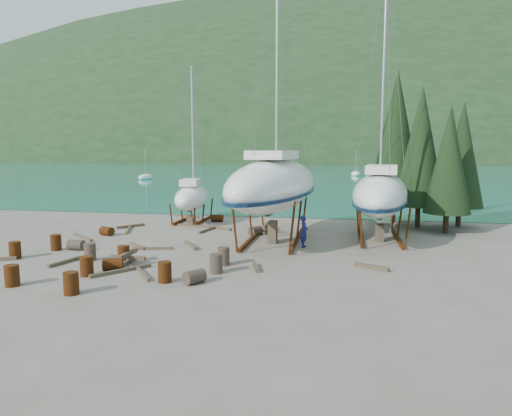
% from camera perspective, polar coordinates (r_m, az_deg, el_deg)
% --- Properties ---
extents(ground, '(600.00, 600.00, 0.00)m').
position_cam_1_polar(ground, '(23.82, -6.95, -6.27)').
color(ground, '#625D4D').
rests_on(ground, ground).
extents(bay_water, '(700.00, 700.00, 0.00)m').
position_cam_1_polar(bay_water, '(337.18, 9.55, 6.19)').
color(bay_water, '#167171').
rests_on(bay_water, ground).
extents(far_hill, '(800.00, 360.00, 110.00)m').
position_cam_1_polar(far_hill, '(342.18, 9.57, 6.20)').
color(far_hill, black).
rests_on(far_hill, ground).
extents(far_house_left, '(6.60, 5.60, 5.60)m').
position_cam_1_polar(far_house_left, '(222.43, -6.90, 6.51)').
color(far_house_left, beige).
rests_on(far_house_left, ground).
extents(far_house_center, '(6.60, 5.60, 5.60)m').
position_cam_1_polar(far_house_center, '(213.80, 3.45, 6.52)').
color(far_house_center, beige).
rests_on(far_house_center, ground).
extents(far_house_right, '(6.60, 5.60, 5.60)m').
position_cam_1_polar(far_house_right, '(213.31, 16.97, 6.22)').
color(far_house_right, beige).
rests_on(far_house_right, ground).
extents(cypress_near_right, '(3.60, 3.60, 10.00)m').
position_cam_1_polar(cypress_near_right, '(34.49, 19.90, 7.22)').
color(cypress_near_right, black).
rests_on(cypress_near_right, ground).
extents(cypress_mid_right, '(3.06, 3.06, 8.50)m').
position_cam_1_polar(cypress_mid_right, '(32.80, 22.98, 5.58)').
color(cypress_mid_right, black).
rests_on(cypress_mid_right, ground).
extents(cypress_back_left, '(4.14, 4.14, 11.50)m').
position_cam_1_polar(cypress_back_left, '(36.29, 17.09, 8.69)').
color(cypress_back_left, black).
rests_on(cypress_back_left, ground).
extents(cypress_far_right, '(3.24, 3.24, 9.00)m').
position_cam_1_polar(cypress_far_right, '(36.06, 24.34, 6.07)').
color(cypress_far_right, black).
rests_on(cypress_far_right, ground).
extents(moored_boat_left, '(2.00, 5.00, 6.05)m').
position_cam_1_polar(moored_boat_left, '(90.20, -13.62, 3.75)').
color(moored_boat_left, white).
rests_on(moored_boat_left, ground).
extents(moored_boat_mid, '(2.00, 5.00, 6.05)m').
position_cam_1_polar(moored_boat_mid, '(102.23, 12.36, 4.17)').
color(moored_boat_mid, white).
rests_on(moored_boat_mid, ground).
extents(moored_boat_far, '(2.00, 5.00, 6.05)m').
position_cam_1_polar(moored_boat_far, '(133.02, 4.20, 4.99)').
color(moored_boat_far, white).
rests_on(moored_boat_far, ground).
extents(large_sailboat_near, '(5.72, 14.09, 21.55)m').
position_cam_1_polar(large_sailboat_near, '(27.75, 2.33, 2.94)').
color(large_sailboat_near, white).
rests_on(large_sailboat_near, ground).
extents(large_sailboat_far, '(4.42, 11.41, 17.59)m').
position_cam_1_polar(large_sailboat_far, '(29.27, 15.26, 1.75)').
color(large_sailboat_far, white).
rests_on(large_sailboat_far, ground).
extents(small_sailboat_shore, '(3.41, 7.69, 11.87)m').
position_cam_1_polar(small_sailboat_shore, '(35.61, -8.00, 1.39)').
color(small_sailboat_shore, white).
rests_on(small_sailboat_shore, ground).
extents(worker, '(0.50, 0.70, 1.83)m').
position_cam_1_polar(worker, '(26.26, 6.02, -2.95)').
color(worker, navy).
rests_on(worker, ground).
extents(drum_0, '(0.58, 0.58, 0.88)m').
position_cam_1_polar(drum_0, '(26.63, -27.90, -4.66)').
color(drum_0, '#592C0F').
rests_on(drum_0, ground).
extents(drum_1, '(0.98, 1.05, 0.58)m').
position_cam_1_polar(drum_1, '(19.42, -7.70, -8.52)').
color(drum_1, '#2D2823').
rests_on(drum_1, ground).
extents(drum_2, '(1.03, 0.86, 0.58)m').
position_cam_1_polar(drum_2, '(31.37, -18.15, -2.77)').
color(drum_2, '#592C0F').
rests_on(drum_2, ground).
extents(drum_3, '(0.58, 0.58, 0.88)m').
position_cam_1_polar(drum_3, '(19.20, -22.11, -8.71)').
color(drum_3, '#592C0F').
rests_on(drum_3, ground).
extents(drum_4, '(0.89, 0.59, 0.58)m').
position_cam_1_polar(drum_4, '(35.64, -4.87, -1.27)').
color(drum_4, '#592C0F').
rests_on(drum_4, ground).
extents(drum_5, '(0.58, 0.58, 0.88)m').
position_cam_1_polar(drum_5, '(22.25, -4.07, -6.04)').
color(drum_5, '#2D2823').
rests_on(drum_5, ground).
extents(drum_7, '(0.58, 0.58, 0.88)m').
position_cam_1_polar(drum_7, '(19.79, -11.34, -7.85)').
color(drum_7, '#592C0F').
rests_on(drum_7, ground).
extents(drum_8, '(0.58, 0.58, 0.88)m').
position_cam_1_polar(drum_8, '(27.79, -23.73, -3.96)').
color(drum_8, '#592C0F').
rests_on(drum_8, ground).
extents(drum_10, '(0.58, 0.58, 0.88)m').
position_cam_1_polar(drum_10, '(21.70, -20.41, -6.83)').
color(drum_10, '#592C0F').
rests_on(drum_10, ground).
extents(drum_11, '(0.94, 1.05, 0.58)m').
position_cam_1_polar(drum_11, '(29.95, -0.09, -2.86)').
color(drum_11, '#2D2823').
rests_on(drum_11, ground).
extents(drum_12, '(1.03, 0.85, 0.58)m').
position_cam_1_polar(drum_12, '(22.27, -17.46, -6.75)').
color(drum_12, '#592C0F').
rests_on(drum_12, ground).
extents(drum_13, '(0.58, 0.58, 0.88)m').
position_cam_1_polar(drum_13, '(21.37, -28.20, -7.45)').
color(drum_13, '#592C0F').
rests_on(drum_13, ground).
extents(drum_14, '(0.58, 0.58, 0.88)m').
position_cam_1_polar(drum_14, '(23.50, -16.21, -5.59)').
color(drum_14, '#592C0F').
rests_on(drum_14, ground).
extents(drum_15, '(0.92, 0.64, 0.58)m').
position_cam_1_polar(drum_15, '(27.43, -21.57, -4.32)').
color(drum_15, '#2D2823').
rests_on(drum_15, ground).
extents(drum_16, '(0.58, 0.58, 0.88)m').
position_cam_1_polar(drum_16, '(24.62, -20.04, -5.17)').
color(drum_16, '#2D2823').
rests_on(drum_16, ground).
extents(drum_17, '(0.58, 0.58, 0.88)m').
position_cam_1_polar(drum_17, '(20.87, -5.00, -6.94)').
color(drum_17, '#2D2823').
rests_on(drum_17, ground).
extents(timber_0, '(2.80, 0.67, 0.14)m').
position_cam_1_polar(timber_0, '(33.61, -7.77, -2.20)').
color(timber_0, brown).
rests_on(timber_0, ground).
extents(timber_1, '(1.59, 0.97, 0.19)m').
position_cam_1_polar(timber_1, '(22.25, 14.22, -7.16)').
color(timber_1, brown).
rests_on(timber_1, ground).
extents(timber_2, '(1.45, 1.85, 0.19)m').
position_cam_1_polar(timber_2, '(34.20, -15.40, -2.19)').
color(timber_2, brown).
rests_on(timber_2, ground).
extents(timber_3, '(1.83, 2.35, 0.15)m').
position_cam_1_polar(timber_3, '(21.37, -14.11, -7.81)').
color(timber_3, brown).
rests_on(timber_3, ground).
extents(timber_4, '(1.58, 1.41, 0.17)m').
position_cam_1_polar(timber_4, '(27.11, -14.64, -4.61)').
color(timber_4, brown).
rests_on(timber_4, ground).
extents(timber_5, '(1.91, 2.49, 0.16)m').
position_cam_1_polar(timber_5, '(21.87, -16.47, -7.52)').
color(timber_5, brown).
rests_on(timber_5, ground).
extents(timber_6, '(1.53, 0.95, 0.19)m').
position_cam_1_polar(timber_6, '(32.14, -4.25, -2.54)').
color(timber_6, brown).
rests_on(timber_6, ground).
extents(timber_7, '(0.61, 1.49, 0.17)m').
position_cam_1_polar(timber_7, '(21.61, -0.04, -7.38)').
color(timber_7, brown).
rests_on(timber_7, ground).
extents(timber_8, '(1.42, 1.90, 0.19)m').
position_cam_1_polar(timber_8, '(26.67, -8.19, -4.63)').
color(timber_8, brown).
rests_on(timber_8, ground).
extents(timber_9, '(2.40, 0.86, 0.15)m').
position_cam_1_polar(timber_9, '(38.64, -8.71, -0.98)').
color(timber_9, brown).
rests_on(timber_9, ground).
extents(timber_10, '(0.68, 2.81, 0.16)m').
position_cam_1_polar(timber_10, '(31.86, -5.96, -2.67)').
color(timber_10, brown).
rests_on(timber_10, ground).
extents(timber_11, '(2.15, 0.68, 0.15)m').
position_cam_1_polar(timber_11, '(26.26, -12.64, -4.96)').
color(timber_11, brown).
rests_on(timber_11, ground).
extents(timber_12, '(0.63, 2.07, 0.17)m').
position_cam_1_polar(timber_12, '(24.52, -22.74, -6.20)').
color(timber_12, brown).
rests_on(timber_12, ground).
extents(timber_15, '(1.18, 2.84, 0.15)m').
position_cam_1_polar(timber_15, '(32.81, -15.68, -2.63)').
color(timber_15, brown).
rests_on(timber_15, ground).
extents(timber_17, '(2.26, 1.80, 0.16)m').
position_cam_1_polar(timber_17, '(30.80, -20.85, -3.46)').
color(timber_17, brown).
rests_on(timber_17, ground).
extents(timber_pile_fore, '(1.80, 1.80, 0.60)m').
position_cam_1_polar(timber_pile_fore, '(23.34, -15.72, -6.02)').
color(timber_pile_fore, brown).
rests_on(timber_pile_fore, ground).
extents(timber_pile_aft, '(1.80, 1.80, 0.60)m').
position_cam_1_polar(timber_pile_aft, '(30.85, 1.20, -2.55)').
color(timber_pile_aft, brown).
rests_on(timber_pile_aft, ground).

